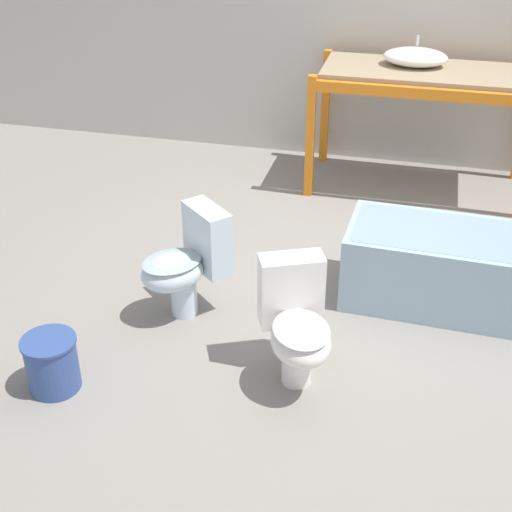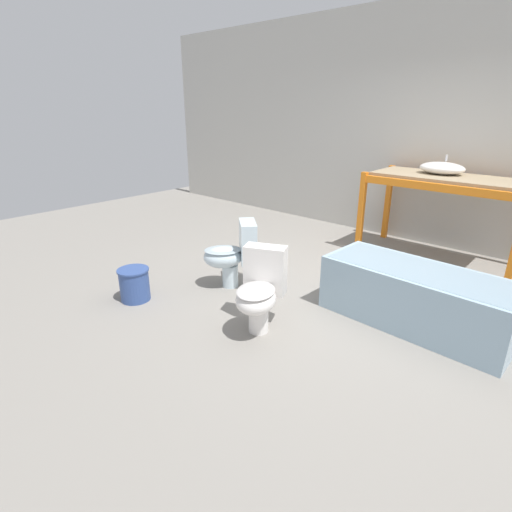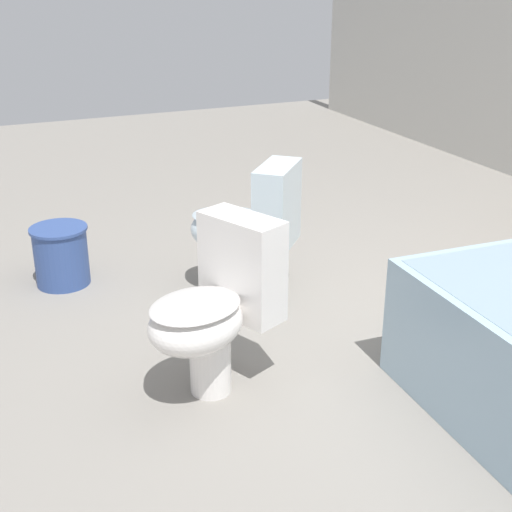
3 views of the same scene
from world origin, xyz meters
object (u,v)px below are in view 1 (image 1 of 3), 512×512
(sink_basin, at_px, (415,57))
(toilet_near, at_px, (296,323))
(toilet_far, at_px, (187,261))
(bathtub_main, at_px, (470,266))
(bucket_white, at_px, (52,362))

(sink_basin, relative_size, toilet_near, 0.74)
(toilet_far, bearing_deg, bathtub_main, 57.95)
(bathtub_main, distance_m, bucket_white, 2.72)
(bucket_white, bearing_deg, sink_basin, 62.51)
(bathtub_main, relative_size, toilet_far, 2.27)
(toilet_near, distance_m, toilet_far, 0.96)
(toilet_far, bearing_deg, toilet_near, 10.68)
(sink_basin, xyz_separation_m, toilet_near, (-0.42, -2.94, -0.76))
(toilet_near, relative_size, bucket_white, 2.17)
(sink_basin, height_order, bathtub_main, sink_basin)
(toilet_near, distance_m, bucket_white, 1.41)
(bathtub_main, height_order, toilet_near, toilet_near)
(sink_basin, height_order, toilet_near, sink_basin)
(toilet_near, bearing_deg, bucket_white, 173.66)
(bathtub_main, height_order, toilet_far, toilet_far)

